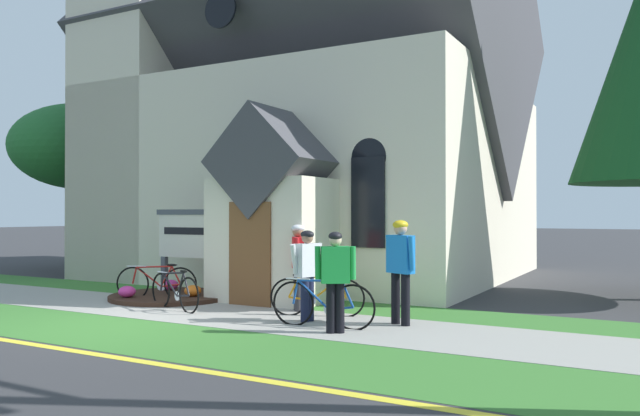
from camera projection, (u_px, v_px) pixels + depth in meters
ground at (256, 297)px, 13.82m from camera, size 140.00×140.00×0.00m
sidewalk_slab at (137, 306)px, 12.50m from camera, size 32.00×2.30×0.01m
grass_verge at (41, 323)px, 10.57m from camera, size 32.00×2.11×0.01m
church_lawn at (200, 295)px, 14.19m from camera, size 24.00×1.55×0.01m
church_building at (307, 107)px, 19.14m from camera, size 11.59×11.85×13.46m
church_sign at (187, 238)px, 14.04m from camera, size 1.76×0.12×1.96m
flower_bed at (170, 296)px, 13.55m from camera, size 2.62×2.62×0.34m
bicycle_blue at (323, 304)px, 10.15m from camera, size 1.81×0.22×0.84m
bicycle_green at (175, 291)px, 11.98m from camera, size 1.69×0.60×0.82m
bicycle_silver at (317, 296)px, 11.28m from camera, size 1.66×0.62×0.78m
bicycle_yellow at (157, 283)px, 13.34m from camera, size 1.68×0.73×0.80m
cyclist_in_white_jersey at (298, 261)px, 11.85m from camera, size 0.43×0.62×1.65m
cyclist_in_orange_jersey at (400, 263)px, 10.35m from camera, size 0.60×0.52×1.75m
cyclist_in_green_jersey at (307, 269)px, 10.68m from camera, size 0.31×0.67×1.57m
cyclist_in_red_jersey at (335, 275)px, 9.64m from camera, size 0.58×0.41×1.58m
yard_deciduous_tree at (81, 147)px, 21.48m from camera, size 4.68×4.68×5.64m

